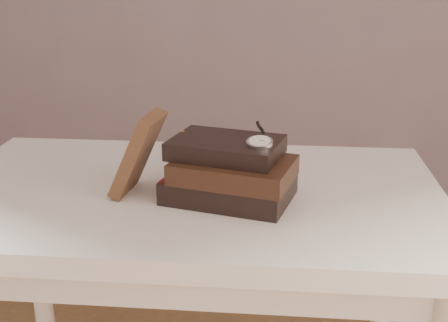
{
  "coord_description": "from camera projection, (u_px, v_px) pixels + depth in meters",
  "views": [
    {
      "loc": [
        0.17,
        -0.72,
        1.18
      ],
      "look_at": [
        0.07,
        0.3,
        0.82
      ],
      "focal_mm": 46.71,
      "sensor_mm": 36.0,
      "label": 1
    }
  ],
  "objects": [
    {
      "name": "eyeglasses",
      "position": [
        204.0,
        149.0,
        1.18
      ],
      "size": [
        0.12,
        0.13,
        0.05
      ],
      "color": "silver",
      "rests_on": "book_stack"
    },
    {
      "name": "book_stack",
      "position": [
        230.0,
        172.0,
        1.09
      ],
      "size": [
        0.26,
        0.21,
        0.12
      ],
      "color": "black",
      "rests_on": "table"
    },
    {
      "name": "table",
      "position": [
        191.0,
        230.0,
        1.19
      ],
      "size": [
        1.0,
        0.6,
        0.75
      ],
      "color": "silver",
      "rests_on": "ground"
    },
    {
      "name": "journal",
      "position": [
        138.0,
        154.0,
        1.11
      ],
      "size": [
        0.1,
        0.11,
        0.16
      ],
      "primitive_type": "cube",
      "rotation": [
        0.0,
        0.43,
        -0.13
      ],
      "color": "#3A2416",
      "rests_on": "table"
    },
    {
      "name": "pocket_watch",
      "position": [
        260.0,
        141.0,
        1.04
      ],
      "size": [
        0.06,
        0.15,
        0.02
      ],
      "color": "silver",
      "rests_on": "book_stack"
    }
  ]
}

